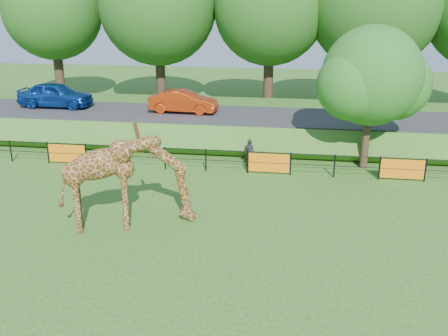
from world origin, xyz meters
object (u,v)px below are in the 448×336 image
Objects in this scene: visitor at (249,153)px; tree_east at (373,80)px; giraffe at (128,182)px; car_blue at (55,95)px; car_red at (183,101)px.

tree_east reaches higher than visitor.
car_blue is (-9.03, 12.85, 0.50)m from giraffe.
car_blue is at bearing 165.11° from tree_east.
giraffe reaches higher than car_red.
car_blue is at bearing 105.90° from giraffe.
tree_east is at bearing -166.70° from visitor.
visitor is 6.70m from tree_east.
car_red is 2.88× the size of visitor.
car_red is 0.59× the size of tree_east.
car_blue reaches higher than visitor.
giraffe is at bearing 71.04° from visitor.
tree_east reaches higher than car_red.
tree_east is at bearing 21.88° from giraffe.
car_blue is at bearing 90.28° from car_red.
car_red reaches higher than visitor.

